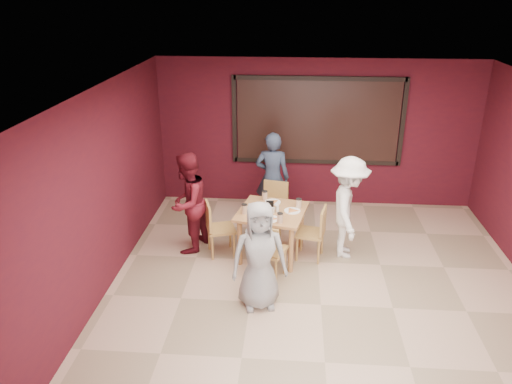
# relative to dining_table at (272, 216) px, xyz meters

# --- Properties ---
(floor) EXTENTS (7.00, 7.00, 0.00)m
(floor) POSITION_rel_dining_table_xyz_m (0.74, -1.29, -0.69)
(floor) COLOR tan
(floor) RESTS_ON ground
(window_blinds) EXTENTS (3.00, 0.02, 1.50)m
(window_blinds) POSITION_rel_dining_table_xyz_m (0.74, 2.16, 0.96)
(window_blinds) COLOR black
(dining_table) EXTENTS (1.17, 1.17, 0.94)m
(dining_table) POSITION_rel_dining_table_xyz_m (0.00, 0.00, 0.00)
(dining_table) COLOR tan
(dining_table) RESTS_ON floor
(chair_front) EXTENTS (0.57, 0.57, 0.92)m
(chair_front) POSITION_rel_dining_table_xyz_m (-0.03, -0.74, -0.17)
(chair_front) COLOR #B18E45
(chair_front) RESTS_ON floor
(chair_back) EXTENTS (0.51, 0.51, 0.89)m
(chair_back) POSITION_rel_dining_table_xyz_m (-0.00, 0.86, -0.18)
(chair_back) COLOR #B18E45
(chair_back) RESTS_ON floor
(chair_left) EXTENTS (0.54, 0.54, 0.88)m
(chair_left) POSITION_rel_dining_table_xyz_m (-0.87, -0.02, -0.19)
(chair_left) COLOR #B18E45
(chair_left) RESTS_ON floor
(chair_right) EXTENTS (0.50, 0.50, 0.87)m
(chair_right) POSITION_rel_dining_table_xyz_m (0.68, -0.04, -0.20)
(chair_right) COLOR #B18E45
(chair_right) RESTS_ON floor
(diner_front) EXTENTS (0.82, 0.62, 1.50)m
(diner_front) POSITION_rel_dining_table_xyz_m (-0.10, -1.34, 0.06)
(diner_front) COLOR #949494
(diner_front) RESTS_ON floor
(diner_back) EXTENTS (0.63, 0.44, 1.67)m
(diner_back) POSITION_rel_dining_table_xyz_m (-0.06, 1.29, 0.15)
(diner_back) COLOR #313E57
(diner_back) RESTS_ON floor
(diner_left) EXTENTS (0.83, 0.95, 1.63)m
(diner_left) POSITION_rel_dining_table_xyz_m (-1.34, 0.11, 0.13)
(diner_left) COLOR maroon
(diner_left) RESTS_ON floor
(diner_right) EXTENTS (0.64, 1.07, 1.63)m
(diner_right) POSITION_rel_dining_table_xyz_m (1.18, 0.13, 0.13)
(diner_right) COLOR white
(diner_right) RESTS_ON floor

